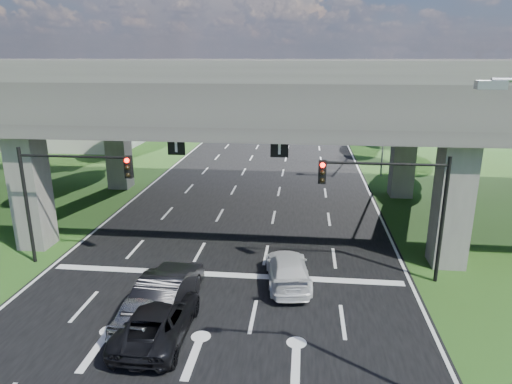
% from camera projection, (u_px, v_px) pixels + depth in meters
% --- Properties ---
extents(ground, '(160.00, 160.00, 0.00)m').
position_uv_depth(ground, '(210.00, 314.00, 18.73)').
color(ground, '#274516').
rests_on(ground, ground).
extents(road, '(18.00, 120.00, 0.03)m').
position_uv_depth(road, '(242.00, 227.00, 28.26)').
color(road, black).
rests_on(road, ground).
extents(overpass, '(80.00, 15.00, 10.00)m').
position_uv_depth(overpass, '(246.00, 95.00, 27.91)').
color(overpass, '#34312F').
rests_on(overpass, ground).
extents(warehouse, '(20.00, 10.00, 4.00)m').
position_uv_depth(warehouse, '(54.00, 128.00, 54.18)').
color(warehouse, '#9E9E99').
rests_on(warehouse, ground).
extents(signal_right, '(5.76, 0.54, 6.00)m').
position_uv_depth(signal_right, '(396.00, 195.00, 20.50)').
color(signal_right, black).
rests_on(signal_right, ground).
extents(signal_left, '(5.76, 0.54, 6.00)m').
position_uv_depth(signal_left, '(65.00, 185.00, 22.10)').
color(signal_left, black).
rests_on(signal_left, ground).
extents(streetlight_far, '(3.38, 0.25, 10.00)m').
position_uv_depth(streetlight_far, '(381.00, 109.00, 38.90)').
color(streetlight_far, gray).
rests_on(streetlight_far, ground).
extents(streetlight_beyond, '(3.38, 0.25, 10.00)m').
position_uv_depth(streetlight_beyond, '(360.00, 94.00, 54.15)').
color(streetlight_beyond, gray).
rests_on(streetlight_beyond, ground).
extents(tree_left_near, '(4.50, 4.50, 7.80)m').
position_uv_depth(tree_left_near, '(120.00, 115.00, 43.57)').
color(tree_left_near, black).
rests_on(tree_left_near, ground).
extents(tree_left_mid, '(3.91, 3.90, 6.76)m').
position_uv_depth(tree_left_mid, '(123.00, 112.00, 51.68)').
color(tree_left_mid, black).
rests_on(tree_left_mid, ground).
extents(tree_left_far, '(4.80, 4.80, 8.32)m').
position_uv_depth(tree_left_far, '(176.00, 97.00, 58.62)').
color(tree_left_far, black).
rests_on(tree_left_far, ground).
extents(tree_right_near, '(4.20, 4.20, 7.28)m').
position_uv_depth(tree_right_near, '(405.00, 119.00, 42.80)').
color(tree_right_near, black).
rests_on(tree_right_near, ground).
extents(tree_right_mid, '(3.91, 3.90, 6.76)m').
position_uv_depth(tree_right_mid, '(418.00, 113.00, 50.21)').
color(tree_right_mid, black).
rests_on(tree_right_mid, ground).
extents(tree_right_far, '(4.50, 4.50, 7.80)m').
position_uv_depth(tree_right_far, '(372.00, 100.00, 58.06)').
color(tree_right_far, black).
rests_on(tree_right_far, ground).
extents(car_silver, '(2.12, 4.67, 1.56)m').
position_uv_depth(car_silver, '(150.00, 304.00, 17.99)').
color(car_silver, '#96979D').
rests_on(car_silver, road).
extents(car_dark, '(1.98, 5.23, 1.70)m').
position_uv_depth(car_dark, '(167.00, 290.00, 18.88)').
color(car_dark, black).
rests_on(car_dark, road).
extents(car_white, '(2.50, 4.87, 1.35)m').
position_uv_depth(car_white, '(288.00, 270.00, 21.08)').
color(car_white, silver).
rests_on(car_white, road).
extents(car_trailing, '(2.36, 5.10, 1.41)m').
position_uv_depth(car_trailing, '(158.00, 319.00, 17.06)').
color(car_trailing, black).
rests_on(car_trailing, road).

